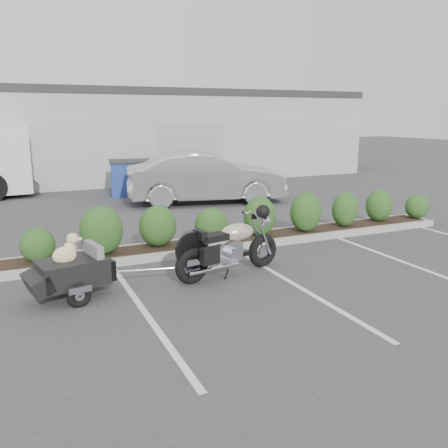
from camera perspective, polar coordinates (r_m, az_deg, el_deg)
name	(u,v)px	position (r m, az deg, el deg)	size (l,w,h in m)	color
ground	(219,284)	(8.35, -0.65, -7.25)	(90.00, 90.00, 0.00)	#38383A
planter_kerb	(220,243)	(10.63, -0.49, -2.36)	(12.00, 1.00, 0.15)	#9E9E93
building	(77,134)	(24.40, -17.23, 10.32)	(26.00, 10.00, 4.00)	#9EA099
motorcycle	(230,248)	(8.66, 0.68, -2.87)	(2.26, 0.95, 1.31)	black
pet_trailer	(71,271)	(7.98, -17.92, -5.41)	(1.84, 1.05, 1.08)	black
sedan	(206,177)	(15.88, -2.16, 5.63)	(1.82, 5.21, 1.72)	#BBBAC2
dumpster	(137,177)	(17.90, -10.48, 5.57)	(2.15, 1.65, 1.28)	navy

